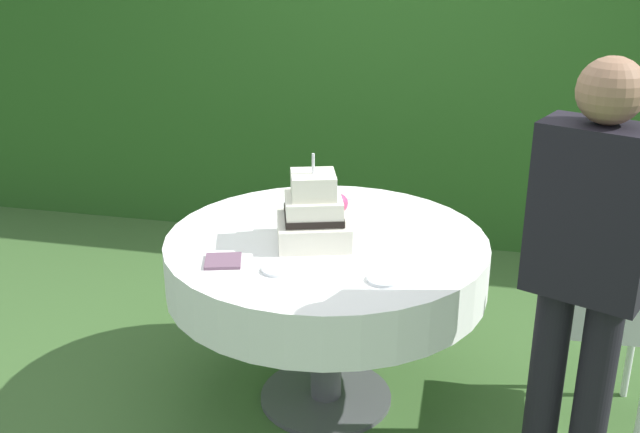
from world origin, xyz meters
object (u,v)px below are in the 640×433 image
serving_plate_far (278,270)px  wedding_cake (314,215)px  garden_chair (610,309)px  serving_plate_left (350,195)px  napkin_stack (223,261)px  cake_table (326,264)px  standing_person (586,270)px  serving_plate_right (341,207)px  serving_plate_near (384,279)px

serving_plate_far → wedding_cake: bearing=77.6°
wedding_cake → garden_chair: wedding_cake is taller
serving_plate_left → napkin_stack: size_ratio=1.00×
cake_table → wedding_cake: wedding_cake is taller
cake_table → wedding_cake: (-0.04, -0.04, 0.23)m
serving_plate_left → garden_chair: garden_chair is taller
serving_plate_far → standing_person: 1.06m
serving_plate_right → garden_chair: bearing=-14.0°
napkin_stack → serving_plate_far: bearing=-6.8°
serving_plate_near → serving_plate_far: bearing=-179.0°
serving_plate_right → serving_plate_near: bearing=-66.9°
cake_table → standing_person: 1.08m
serving_plate_far → standing_person: bearing=-5.9°
serving_plate_left → standing_person: 1.35m
serving_plate_right → wedding_cake: bearing=-94.7°
garden_chair → serving_plate_left: bearing=158.5°
serving_plate_far → serving_plate_right: 0.70m
serving_plate_right → napkin_stack: same height
garden_chair → cake_table: bearing=-176.5°
napkin_stack → garden_chair: 1.52m
napkin_stack → wedding_cake: bearing=43.8°
serving_plate_far → napkin_stack: size_ratio=0.88×
serving_plate_near → standing_person: bearing=-10.1°
serving_plate_right → serving_plate_far: bearing=-98.1°
serving_plate_left → napkin_stack: (-0.32, -0.83, 0.00)m
serving_plate_far → serving_plate_right: (0.10, 0.69, 0.00)m
serving_plate_far → garden_chair: (1.23, 0.41, -0.23)m
serving_plate_near → serving_plate_right: size_ratio=1.17×
wedding_cake → serving_plate_far: (-0.07, -0.30, -0.11)m
napkin_stack → garden_chair: garden_chair is taller
cake_table → standing_person: size_ratio=0.82×
serving_plate_left → serving_plate_right: 0.16m
napkin_stack → serving_plate_right: bearing=64.5°
cake_table → wedding_cake: 0.23m
wedding_cake → serving_plate_far: size_ratio=3.10×
serving_plate_near → napkin_stack: bearing=178.2°
cake_table → standing_person: (0.94, -0.45, 0.28)m
serving_plate_left → wedding_cake: bearing=-94.0°
wedding_cake → garden_chair: size_ratio=0.41×
serving_plate_far → serving_plate_near: bearing=1.0°
wedding_cake → standing_person: (0.98, -0.41, 0.05)m
serving_plate_right → napkin_stack: (-0.32, -0.67, 0.00)m
serving_plate_left → standing_person: bearing=-45.7°
standing_person → cake_table: bearing=154.3°
wedding_cake → serving_plate_far: 0.33m
wedding_cake → serving_plate_right: (0.03, 0.39, -0.11)m
serving_plate_right → serving_plate_left: bearing=87.6°
serving_plate_near → serving_plate_far: same height
serving_plate_near → garden_chair: 0.96m
serving_plate_left → garden_chair: bearing=-21.5°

